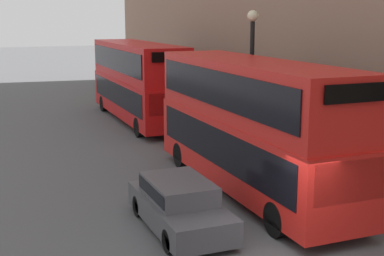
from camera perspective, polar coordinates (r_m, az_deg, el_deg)
bus_leading at (r=18.15m, az=6.27°, el=0.75°), size 2.59×10.65×4.54m
bus_second_in_queue at (r=30.69m, az=-5.83°, el=5.25°), size 2.59×11.18×4.48m
car_dark_sedan at (r=15.33m, az=-1.37°, el=-8.02°), size 1.84×4.36×1.43m
street_lamp at (r=21.70m, az=6.38°, el=6.19°), size 0.44×0.44×6.19m
pedestrian at (r=22.54m, az=8.89°, el=-1.53°), size 0.36×0.36×1.74m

